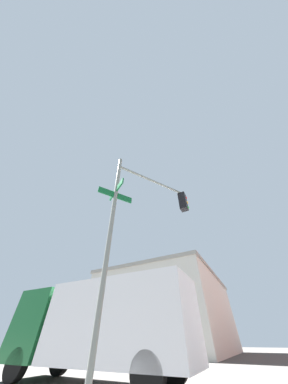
# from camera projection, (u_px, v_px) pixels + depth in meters

# --- Properties ---
(traffic_signal_near) EXTENTS (2.05, 3.18, 6.30)m
(traffic_signal_near) POSITION_uv_depth(u_px,v_px,m) (150.00, 210.00, 5.69)
(traffic_signal_near) COLOR slate
(traffic_signal_near) RESTS_ON ground_plane
(building_stucco) EXTENTS (14.45, 19.20, 8.45)m
(building_stucco) POSITION_uv_depth(u_px,v_px,m) (171.00, 313.00, 24.16)
(building_stucco) COLOR #BCB7AD
(building_stucco) RESTS_ON ground_plane
(box_truck_second) EXTENTS (8.05, 2.76, 3.13)m
(box_truck_second) POSITION_uv_depth(u_px,v_px,m) (100.00, 322.00, 7.12)
(box_truck_second) COLOR #19592D
(box_truck_second) RESTS_ON ground_plane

